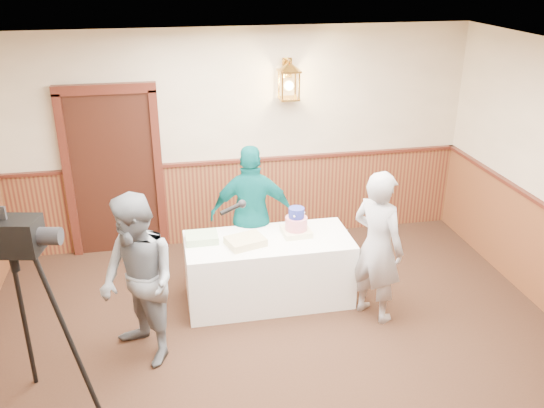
{
  "coord_description": "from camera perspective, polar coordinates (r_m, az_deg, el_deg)",
  "views": [
    {
      "loc": [
        -0.97,
        -3.56,
        3.57
      ],
      "look_at": [
        0.07,
        1.7,
        1.25
      ],
      "focal_mm": 38.0,
      "sensor_mm": 36.0,
      "label": 1
    }
  ],
  "objects": [
    {
      "name": "tiered_cake",
      "position": [
        6.3,
        2.41,
        -1.98
      ],
      "size": [
        0.31,
        0.31,
        0.31
      ],
      "rotation": [
        0.0,
        0.0,
        0.04
      ],
      "color": "#F3EBB9",
      "rests_on": "display_table"
    },
    {
      "name": "sheet_cake_yellow",
      "position": [
        6.11,
        -2.64,
        -3.71
      ],
      "size": [
        0.45,
        0.39,
        0.08
      ],
      "primitive_type": "cube",
      "rotation": [
        0.0,
        0.0,
        0.3
      ],
      "color": "#E1C486",
      "rests_on": "display_table"
    },
    {
      "name": "baker",
      "position": [
        6.02,
        10.41,
        -4.16
      ],
      "size": [
        0.66,
        0.72,
        1.65
      ],
      "primitive_type": "imported",
      "rotation": [
        0.0,
        0.0,
        2.15
      ],
      "color": "#9FA0A5",
      "rests_on": "ground"
    },
    {
      "name": "display_table",
      "position": [
        6.41,
        -0.35,
        -6.49
      ],
      "size": [
        1.8,
        0.8,
        0.75
      ],
      "primitive_type": "cube",
      "color": "white",
      "rests_on": "ground"
    },
    {
      "name": "room_shell",
      "position": [
        4.6,
        1.53,
        -3.08
      ],
      "size": [
        6.02,
        7.02,
        2.81
      ],
      "color": "#BDAC8E",
      "rests_on": "ground"
    },
    {
      "name": "sheet_cake_green",
      "position": [
        6.22,
        -6.99,
        -3.33
      ],
      "size": [
        0.34,
        0.28,
        0.08
      ],
      "primitive_type": "cube",
      "rotation": [
        0.0,
        0.0,
        0.0
      ],
      "color": "#A3C78C",
      "rests_on": "display_table"
    },
    {
      "name": "interviewer",
      "position": [
        5.43,
        -13.08,
        -7.48
      ],
      "size": [
        1.56,
        1.03,
        1.67
      ],
      "rotation": [
        0.0,
        0.0,
        -1.02
      ],
      "color": "slate",
      "rests_on": "ground"
    },
    {
      "name": "tv_camera_rig",
      "position": [
        5.02,
        -22.92,
        -11.89
      ],
      "size": [
        0.72,
        0.67,
        1.83
      ],
      "rotation": [
        0.0,
        0.0,
        -0.21
      ],
      "color": "black",
      "rests_on": "ground"
    },
    {
      "name": "assistant_p",
      "position": [
        6.61,
        -1.94,
        -1.09
      ],
      "size": [
        1.02,
        0.55,
        1.66
      ],
      "primitive_type": "imported",
      "rotation": [
        0.0,
        0.0,
        2.98
      ],
      "color": "#085B5B",
      "rests_on": "ground"
    }
  ]
}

